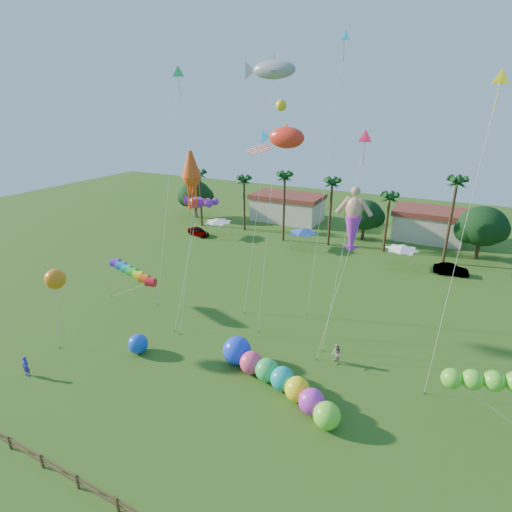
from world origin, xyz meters
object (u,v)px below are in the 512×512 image
at_px(spectator_a, 26,366).
at_px(blue_ball, 138,344).
at_px(car_b, 451,270).
at_px(caterpillar_inflatable, 273,375).
at_px(car_a, 198,231).
at_px(spectator_b, 336,354).

height_order(spectator_a, blue_ball, spectator_a).
relative_size(car_b, caterpillar_inflatable, 0.36).
height_order(car_b, caterpillar_inflatable, caterpillar_inflatable).
bearing_deg(caterpillar_inflatable, spectator_a, -136.09).
relative_size(car_a, spectator_a, 2.30).
bearing_deg(car_a, caterpillar_inflatable, -121.89).
relative_size(car_a, car_b, 0.98).
bearing_deg(blue_ball, caterpillar_inflatable, 5.95).
distance_m(car_b, spectator_b, 25.61).
bearing_deg(blue_ball, car_a, 115.68).
bearing_deg(spectator_b, spectator_a, -101.23).
bearing_deg(caterpillar_inflatable, blue_ball, -153.49).
xyz_separation_m(spectator_b, caterpillar_inflatable, (-3.42, -4.93, 0.09)).
bearing_deg(car_b, car_a, 85.09).
bearing_deg(car_b, spectator_a, 135.32).
bearing_deg(caterpillar_inflatable, car_a, 153.68).
xyz_separation_m(car_a, spectator_b, (29.79, -23.22, 0.21)).
xyz_separation_m(car_a, blue_ball, (14.15, -29.42, 0.18)).
bearing_deg(car_a, spectator_b, -112.95).
xyz_separation_m(spectator_b, blue_ball, (-15.64, -6.20, -0.04)).
distance_m(car_a, car_b, 37.39).
height_order(car_a, car_b, car_a).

